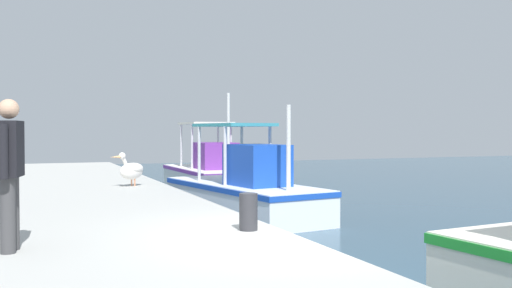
% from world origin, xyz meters
% --- Properties ---
extents(fishing_boat_nearest, '(5.29, 2.28, 3.38)m').
position_xyz_m(fishing_boat_nearest, '(-13.23, 2.96, 0.60)').
color(fishing_boat_nearest, white).
rests_on(fishing_boat_nearest, ground).
extents(fishing_boat_second, '(5.62, 2.71, 2.70)m').
position_xyz_m(fishing_boat_second, '(-6.68, 1.83, 0.62)').
color(fishing_boat_second, white).
rests_on(fishing_boat_second, ground).
extents(pelican, '(0.65, 0.93, 0.82)m').
position_xyz_m(pelican, '(-7.19, -0.89, 1.20)').
color(pelican, tan).
rests_on(pelican, quay_pier).
extents(fisherman_standing, '(0.62, 0.32, 1.69)m').
position_xyz_m(fisherman_standing, '(-0.25, -3.39, 1.74)').
color(fisherman_standing, '#3F3F42').
rests_on(fisherman_standing, quay_pier).
extents(mooring_bollard_nearest, '(0.25, 0.25, 0.50)m').
position_xyz_m(mooring_bollard_nearest, '(-0.53, -0.45, 1.05)').
color(mooring_bollard_nearest, '#333338').
rests_on(mooring_bollard_nearest, quay_pier).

